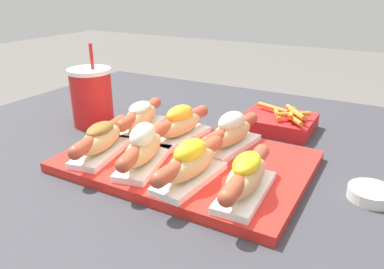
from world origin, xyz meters
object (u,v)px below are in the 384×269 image
(serving_tray, at_px, (187,161))
(hot_dog_4, at_px, (140,117))
(fries_basket, at_px, (279,122))
(hot_dog_1, at_px, (143,147))
(sauce_bowl, at_px, (372,192))
(hot_dog_0, at_px, (101,139))
(drink_cup, at_px, (92,97))
(hot_dog_2, at_px, (190,163))
(hot_dog_3, at_px, (246,176))
(hot_dog_6, at_px, (231,132))
(hot_dog_5, at_px, (180,124))

(serving_tray, relative_size, hot_dog_4, 2.35)
(fries_basket, bearing_deg, hot_dog_1, -113.59)
(hot_dog_4, height_order, sauce_bowl, hot_dog_4)
(hot_dog_0, distance_m, drink_cup, 0.23)
(hot_dog_0, height_order, drink_cup, drink_cup)
(serving_tray, relative_size, hot_dog_1, 2.37)
(fries_basket, bearing_deg, hot_dog_2, -97.45)
(hot_dog_3, relative_size, hot_dog_4, 1.01)
(hot_dog_4, bearing_deg, hot_dog_3, -25.22)
(sauce_bowl, bearing_deg, hot_dog_1, -163.05)
(hot_dog_6, xyz_separation_m, sauce_bowl, (0.27, -0.03, -0.04))
(sauce_bowl, distance_m, drink_cup, 0.65)
(serving_tray, xyz_separation_m, hot_dog_5, (-0.06, 0.07, 0.04))
(serving_tray, height_order, hot_dog_0, hot_dog_0)
(serving_tray, bearing_deg, sauce_bowl, 8.05)
(serving_tray, distance_m, sauce_bowl, 0.33)
(hot_dog_2, xyz_separation_m, hot_dog_6, (0.00, 0.16, 0.00))
(hot_dog_2, bearing_deg, fries_basket, 82.55)
(serving_tray, bearing_deg, hot_dog_1, -126.82)
(serving_tray, bearing_deg, hot_dog_6, 54.49)
(hot_dog_3, relative_size, fries_basket, 1.20)
(hot_dog_0, bearing_deg, fries_basket, 54.22)
(hot_dog_6, bearing_deg, serving_tray, -125.51)
(serving_tray, height_order, fries_basket, fries_basket)
(hot_dog_5, relative_size, sauce_bowl, 2.62)
(sauce_bowl, distance_m, fries_basket, 0.32)
(hot_dog_2, xyz_separation_m, hot_dog_3, (0.10, 0.00, -0.00))
(hot_dog_1, height_order, hot_dog_4, hot_dog_1)
(hot_dog_1, bearing_deg, sauce_bowl, 16.95)
(hot_dog_1, relative_size, hot_dog_6, 0.98)
(drink_cup, bearing_deg, hot_dog_2, -23.91)
(drink_cup, bearing_deg, fries_basket, 24.51)
(hot_dog_5, xyz_separation_m, drink_cup, (-0.26, 0.01, 0.02))
(hot_dog_0, xyz_separation_m, hot_dog_3, (0.30, -0.00, 0.00))
(serving_tray, distance_m, hot_dog_2, 0.10)
(hot_dog_0, distance_m, hot_dog_3, 0.30)
(sauce_bowl, height_order, drink_cup, drink_cup)
(serving_tray, distance_m, hot_dog_1, 0.10)
(hot_dog_1, bearing_deg, drink_cup, 150.07)
(hot_dog_4, height_order, fries_basket, hot_dog_4)
(hot_dog_2, height_order, hot_dog_4, hot_dog_2)
(hot_dog_2, distance_m, hot_dog_6, 0.16)
(hot_dog_0, height_order, hot_dog_1, hot_dog_1)
(hot_dog_2, bearing_deg, hot_dog_3, 2.26)
(hot_dog_3, distance_m, sauce_bowl, 0.22)
(hot_dog_2, bearing_deg, hot_dog_6, 88.38)
(hot_dog_4, xyz_separation_m, hot_dog_6, (0.22, 0.01, 0.00))
(hot_dog_2, bearing_deg, hot_dog_1, 174.12)
(hot_dog_0, bearing_deg, hot_dog_1, 1.38)
(hot_dog_1, xyz_separation_m, drink_cup, (-0.27, 0.15, 0.02))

